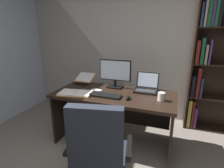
{
  "coord_description": "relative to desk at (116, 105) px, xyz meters",
  "views": [
    {
      "loc": [
        0.51,
        -0.83,
        1.6
      ],
      "look_at": [
        -0.25,
        1.31,
        0.9
      ],
      "focal_mm": 29.02,
      "sensor_mm": 36.0,
      "label": 1
    }
  ],
  "objects": [
    {
      "name": "desk",
      "position": [
        0.0,
        0.0,
        0.0
      ],
      "size": [
        1.63,
        0.75,
        0.75
      ],
      "color": "black",
      "rests_on": "ground"
    },
    {
      "name": "computer_mouse",
      "position": [
        0.23,
        -0.23,
        0.23
      ],
      "size": [
        0.06,
        0.1,
        0.04
      ],
      "primitive_type": "ellipsoid",
      "color": "black",
      "rests_on": "desk"
    },
    {
      "name": "laptop",
      "position": [
        0.39,
        0.18,
        0.26
      ],
      "size": [
        0.31,
        0.3,
        0.24
      ],
      "color": "black",
      "rests_on": "desk"
    },
    {
      "name": "coffee_mug",
      "position": [
        0.63,
        -0.13,
        0.26
      ],
      "size": [
        0.09,
        0.09,
        0.1
      ],
      "primitive_type": "cylinder",
      "color": "silver",
      "rests_on": "desk"
    },
    {
      "name": "pen",
      "position": [
        -0.27,
        -0.11,
        0.22
      ],
      "size": [
        0.14,
        0.03,
        0.01
      ],
      "primitive_type": "cylinder",
      "rotation": [
        0.0,
        1.57,
        0.13
      ],
      "color": "navy",
      "rests_on": "notepad"
    },
    {
      "name": "open_binder",
      "position": [
        -0.48,
        -0.28,
        0.22
      ],
      "size": [
        0.48,
        0.32,
        0.02
      ],
      "rotation": [
        0.0,
        0.0,
        0.15
      ],
      "color": "orange",
      "rests_on": "desk"
    },
    {
      "name": "keyboard",
      "position": [
        -0.07,
        -0.23,
        0.22
      ],
      "size": [
        0.42,
        0.15,
        0.02
      ],
      "primitive_type": "cube",
      "color": "black",
      "rests_on": "desk"
    },
    {
      "name": "bookshelf",
      "position": [
        1.34,
        0.8,
        0.54
      ],
      "size": [
        0.98,
        0.26,
        2.15
      ],
      "color": "black",
      "rests_on": "ground"
    },
    {
      "name": "notepad",
      "position": [
        -0.29,
        -0.11,
        0.21
      ],
      "size": [
        0.19,
        0.24,
        0.01
      ],
      "primitive_type": "cube",
      "rotation": [
        0.0,
        0.0,
        -0.2
      ],
      "color": "white",
      "rests_on": "desk"
    },
    {
      "name": "wall_back",
      "position": [
        0.24,
        0.99,
        0.8
      ],
      "size": [
        5.14,
        0.12,
        2.69
      ],
      "primitive_type": "cube",
      "color": "#B2ADA3",
      "rests_on": "ground"
    },
    {
      "name": "office_chair",
      "position": [
        0.15,
        -0.97,
        -0.12
      ],
      "size": [
        0.68,
        0.6,
        1.0
      ],
      "rotation": [
        0.0,
        0.0,
        0.21
      ],
      "color": "black",
      "rests_on": "ground"
    },
    {
      "name": "reading_stand_with_book",
      "position": [
        -0.62,
        0.25,
        0.27
      ],
      "size": [
        0.29,
        0.31,
        0.13
      ],
      "color": "black",
      "rests_on": "desk"
    },
    {
      "name": "monitor",
      "position": [
        -0.07,
        0.17,
        0.41
      ],
      "size": [
        0.47,
        0.16,
        0.41
      ],
      "color": "black",
      "rests_on": "desk"
    }
  ]
}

